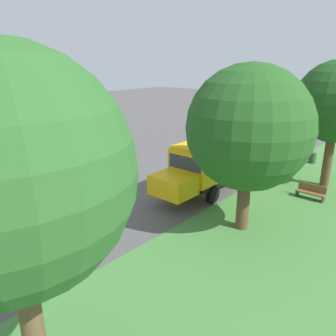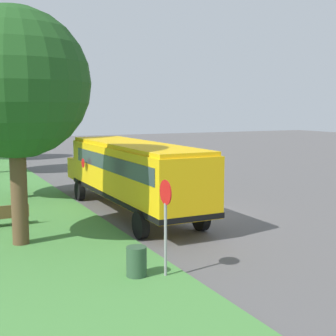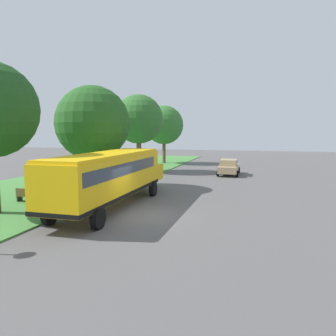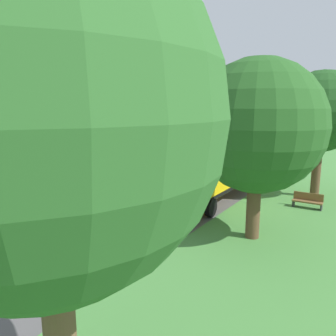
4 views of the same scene
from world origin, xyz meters
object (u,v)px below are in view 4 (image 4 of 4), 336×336
at_px(oak_tree_far_end, 44,114).
at_px(stop_sign, 285,157).
at_px(school_bus, 220,167).
at_px(oak_tree_roadside_mid, 254,125).
at_px(park_bench, 308,201).
at_px(trash_bin, 293,174).
at_px(oak_tree_beside_bus, 320,110).

bearing_deg(oak_tree_far_end, stop_sign, -84.65).
bearing_deg(stop_sign, school_bus, 74.53).
bearing_deg(school_bus, oak_tree_roadside_mid, 124.67).
xyz_separation_m(oak_tree_roadside_mid, oak_tree_far_end, (-0.49, 10.48, 0.68)).
relative_size(park_bench, trash_bin, 1.78).
height_order(oak_tree_beside_bus, oak_tree_far_end, oak_tree_far_end).
distance_m(school_bus, oak_tree_far_end, 17.22).
distance_m(stop_sign, trash_bin, 1.51).
bearing_deg(oak_tree_far_end, park_bench, -93.04).
height_order(stop_sign, trash_bin, stop_sign).
bearing_deg(oak_tree_far_end, trash_bin, -86.32).
distance_m(stop_sign, park_bench, 8.37).
xyz_separation_m(school_bus, trash_bin, (-2.92, -7.60, -1.47)).
height_order(park_bench, trash_bin, park_bench).
height_order(oak_tree_roadside_mid, park_bench, oak_tree_roadside_mid).
bearing_deg(stop_sign, oak_tree_roadside_mid, 97.39).
bearing_deg(oak_tree_beside_bus, stop_sign, -58.86).
distance_m(oak_tree_beside_bus, stop_sign, 6.87).
height_order(oak_tree_beside_bus, stop_sign, oak_tree_beside_bus).
height_order(school_bus, oak_tree_far_end, oak_tree_far_end).
xyz_separation_m(oak_tree_far_end, stop_sign, (2.26, -24.12, -3.96)).
bearing_deg(oak_tree_beside_bus, school_bus, 30.26).
bearing_deg(school_bus, stop_sign, -105.47).
bearing_deg(trash_bin, oak_tree_beside_bus, 115.94).
relative_size(stop_sign, park_bench, 1.71).
distance_m(oak_tree_far_end, park_bench, 17.29).
xyz_separation_m(school_bus, park_bench, (-5.33, -0.26, -1.45)).
bearing_deg(oak_tree_far_end, oak_tree_roadside_mid, -87.32).
relative_size(oak_tree_beside_bus, trash_bin, 8.82).
bearing_deg(park_bench, oak_tree_far_end, 86.96).
bearing_deg(stop_sign, oak_tree_beside_bus, 121.14).
distance_m(oak_tree_far_end, trash_bin, 24.42).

